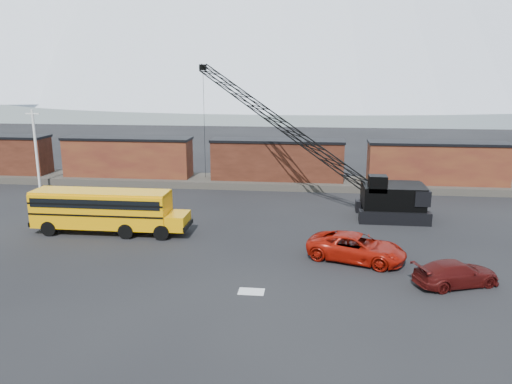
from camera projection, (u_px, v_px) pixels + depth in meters
ground at (251, 264)px, 30.92m from camera, size 160.00×160.00×0.00m
gravel_berm at (277, 183)px, 52.09m from camera, size 120.00×5.00×0.70m
boxcar_west_near at (128, 157)px, 53.29m from camera, size 13.70×3.10×4.17m
boxcar_mid at (277, 160)px, 51.53m from camera, size 13.70×3.10×4.17m
boxcar_east_near at (437, 163)px, 49.76m from camera, size 13.70×3.10×4.17m
utility_pole at (36, 148)px, 49.99m from camera, size 1.40×0.24×8.00m
snow_patch at (251, 292)px, 27.00m from camera, size 1.40×0.90×0.02m
school_bus at (106, 209)px, 36.51m from camera, size 11.65×2.65×3.19m
red_pickup at (357, 248)px, 31.33m from camera, size 6.70×4.66×1.70m
maroon_suv at (456, 273)px, 27.68m from camera, size 5.23×3.57×1.41m
crawler_crane at (278, 122)px, 45.35m from camera, size 21.01×13.54×12.55m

